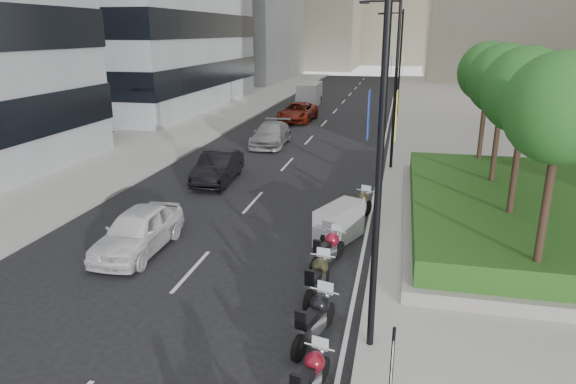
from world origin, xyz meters
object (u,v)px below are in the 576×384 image
(lamp_post_0, at_px, (373,140))
(motorcycle_4, at_px, (328,250))
(car_c, at_px, (271,134))
(motorcycle_2, at_px, (315,319))
(car_d, at_px, (298,112))
(car_b, at_px, (218,167))
(motorcycle_6, at_px, (359,206))
(car_a, at_px, (138,231))
(motorcycle_1, at_px, (310,378))
(motorcycle_5, at_px, (339,223))
(motorcycle_3, at_px, (318,278))
(lamp_post_2, at_px, (398,58))
(delivery_van, at_px, (309,95))
(lamp_post_1, at_px, (393,75))
(parking_sign, at_px, (391,380))

(lamp_post_0, height_order, motorcycle_4, lamp_post_0)
(lamp_post_0, xyz_separation_m, car_c, (-7.82, 21.76, -4.32))
(motorcycle_2, distance_m, car_d, 32.22)
(motorcycle_2, height_order, car_b, car_b)
(motorcycle_2, bearing_deg, lamp_post_0, -76.33)
(motorcycle_6, distance_m, car_a, 8.51)
(motorcycle_2, bearing_deg, motorcycle_1, -157.71)
(car_b, bearing_deg, motorcycle_5, -45.97)
(car_c, bearing_deg, car_d, 88.43)
(motorcycle_3, xyz_separation_m, car_c, (-6.34, 19.55, 0.16))
(lamp_post_2, xyz_separation_m, car_d, (-7.98, -3.47, -4.29))
(motorcycle_1, xyz_separation_m, delivery_van, (-7.90, 43.77, 0.49))
(car_c, xyz_separation_m, delivery_van, (-1.00, 19.94, 0.28))
(motorcycle_3, xyz_separation_m, car_a, (-6.51, 1.86, 0.17))
(lamp_post_1, bearing_deg, car_a, -121.69)
(motorcycle_4, distance_m, car_d, 27.98)
(lamp_post_0, xyz_separation_m, motorcycle_2, (-1.18, 0.04, -4.45))
(car_d, bearing_deg, motorcycle_1, -75.49)
(lamp_post_0, height_order, lamp_post_2, same)
(motorcycle_6, bearing_deg, car_a, 143.74)
(lamp_post_0, bearing_deg, car_c, 109.77)
(delivery_van, bearing_deg, motorcycle_1, -81.50)
(lamp_post_1, distance_m, motorcycle_5, 11.51)
(motorcycle_4, bearing_deg, lamp_post_2, 18.20)
(lamp_post_0, relative_size, motorcycle_5, 3.74)
(lamp_post_1, height_order, motorcycle_6, lamp_post_1)
(motorcycle_3, bearing_deg, car_d, 20.27)
(car_d, bearing_deg, lamp_post_1, -58.58)
(motorcycle_3, distance_m, delivery_van, 40.17)
(lamp_post_1, relative_size, car_b, 1.98)
(motorcycle_4, bearing_deg, motorcycle_1, -154.19)
(lamp_post_1, height_order, car_d, lamp_post_1)
(motorcycle_1, bearing_deg, lamp_post_0, -10.72)
(parking_sign, xyz_separation_m, motorcycle_1, (-1.58, 0.93, -0.92))
(motorcycle_3, xyz_separation_m, car_d, (-6.50, 29.32, 0.19))
(car_c, bearing_deg, motorcycle_6, -64.40)
(car_b, distance_m, car_d, 18.74)
(lamp_post_2, relative_size, parking_sign, 3.60)
(car_b, bearing_deg, lamp_post_1, 23.61)
(motorcycle_3, height_order, car_d, car_d)
(car_b, relative_size, delivery_van, 0.86)
(motorcycle_3, distance_m, motorcycle_5, 4.24)
(motorcycle_5, bearing_deg, car_c, 45.26)
(motorcycle_2, bearing_deg, lamp_post_2, 13.47)
(car_a, bearing_deg, motorcycle_3, -16.42)
(motorcycle_6, height_order, car_b, car_b)
(car_b, distance_m, delivery_van, 28.91)
(motorcycle_4, xyz_separation_m, car_c, (-6.35, 17.44, 0.18))
(parking_sign, xyz_separation_m, motorcycle_6, (-1.51, 11.71, -0.85))
(lamp_post_1, bearing_deg, motorcycle_5, -97.44)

